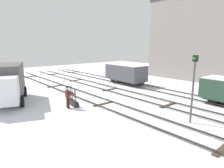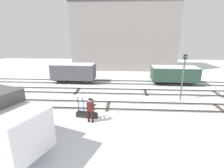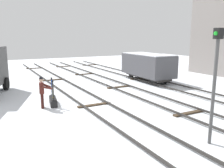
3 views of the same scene
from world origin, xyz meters
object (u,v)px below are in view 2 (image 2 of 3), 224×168
(rail_worker, at_px, (90,109))
(signal_post, at_px, (183,73))
(freight_car_far_end, at_px, (174,74))
(switch_lever_frame, at_px, (87,114))
(freight_car_mid_siding, at_px, (74,72))

(rail_worker, distance_m, signal_post, 8.54)
(signal_post, relative_size, freight_car_far_end, 0.76)
(switch_lever_frame, height_order, freight_car_far_end, freight_car_far_end)
(freight_car_far_end, bearing_deg, freight_car_mid_siding, -178.23)
(freight_car_mid_siding, bearing_deg, switch_lever_frame, -67.38)
(rail_worker, bearing_deg, switch_lever_frame, 131.47)
(rail_worker, distance_m, freight_car_far_end, 12.69)
(signal_post, bearing_deg, rail_worker, -149.16)
(signal_post, distance_m, freight_car_far_end, 5.62)
(switch_lever_frame, xyz_separation_m, rail_worker, (0.39, -0.64, 0.70))
(switch_lever_frame, height_order, rail_worker, rail_worker)
(switch_lever_frame, distance_m, freight_car_mid_siding, 9.77)
(switch_lever_frame, height_order, signal_post, signal_post)
(switch_lever_frame, bearing_deg, rail_worker, -48.53)
(signal_post, bearing_deg, freight_car_mid_siding, 154.10)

